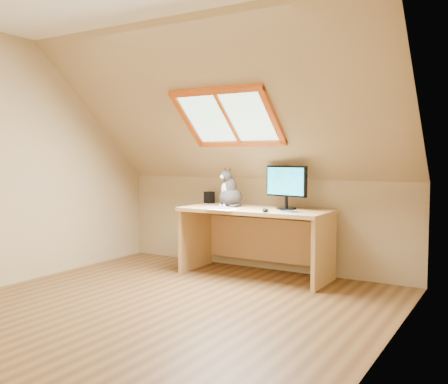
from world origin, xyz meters
The scene contains 10 objects.
ground centered at (0.00, 0.00, 0.00)m, with size 3.50×3.50×0.00m, color brown.
room_shell centered at (0.00, -0.09, 1.43)m, with size 3.52×3.52×2.41m.
desk centered at (0.13, 1.45, 0.49)m, with size 1.55×0.68×0.71m.
monitor centered at (0.43, 1.47, 0.96)m, with size 0.48×0.20×0.44m.
cat centered at (-0.21, 1.44, 0.86)m, with size 0.32×0.35×0.43m.
desk_speaker centered at (-0.60, 1.63, 0.77)m, with size 0.09×0.09×0.13m, color black.
graphics_tablet centered at (-0.20, 1.19, 0.71)m, with size 0.28×0.20×0.01m, color #B2B2B7.
mouse centered at (0.36, 1.13, 0.72)m, with size 0.06×0.11×0.04m, color black.
papers centered at (-0.03, 1.12, 0.71)m, with size 0.33×0.27×0.00m.
cables centered at (0.47, 1.26, 0.71)m, with size 0.51×0.26×0.01m.
Camera 1 is at (2.47, -3.18, 1.24)m, focal length 40.00 mm.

